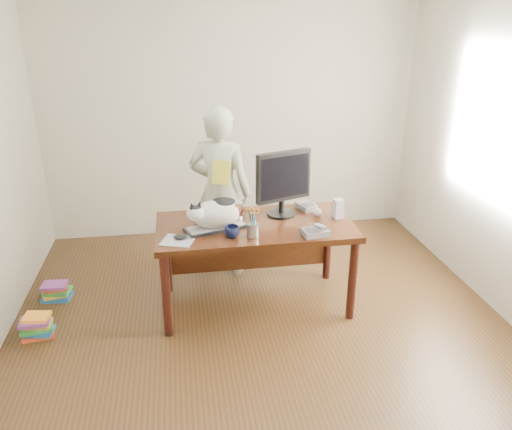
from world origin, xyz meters
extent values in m
plane|color=black|center=(0.00, 0.00, 0.00)|extent=(4.50, 4.50, 0.00)
plane|color=beige|center=(0.00, 2.25, 1.35)|extent=(4.00, 0.00, 4.00)
cube|color=black|center=(0.00, 0.60, 0.72)|extent=(1.60, 0.80, 0.05)
cylinder|color=black|center=(-0.74, 0.26, 0.35)|extent=(0.07, 0.07, 0.70)
cylinder|color=black|center=(0.74, 0.26, 0.35)|extent=(0.07, 0.07, 0.70)
cylinder|color=black|center=(-0.74, 0.94, 0.35)|extent=(0.07, 0.07, 0.70)
cylinder|color=black|center=(0.74, 0.94, 0.35)|extent=(0.07, 0.07, 0.70)
cube|color=black|center=(0.00, 0.96, 0.40)|extent=(1.45, 0.03, 0.50)
cube|color=black|center=(-0.32, 0.55, 0.76)|extent=(0.52, 0.32, 0.02)
cube|color=#A7A7AC|center=(-0.32, 0.55, 0.78)|extent=(0.48, 0.28, 0.01)
ellipsoid|color=silver|center=(-0.32, 0.55, 0.88)|extent=(0.42, 0.33, 0.23)
ellipsoid|color=silver|center=(-0.48, 0.47, 0.92)|extent=(0.17, 0.16, 0.13)
ellipsoid|color=black|center=(-0.48, 0.47, 0.97)|extent=(0.12, 0.11, 0.05)
cone|color=black|center=(-0.51, 0.45, 1.00)|extent=(0.08, 0.08, 0.08)
cone|color=black|center=(-0.45, 0.47, 1.00)|extent=(0.08, 0.07, 0.08)
ellipsoid|color=black|center=(-0.26, 0.57, 0.97)|extent=(0.23, 0.21, 0.05)
cylinder|color=silver|center=(-0.17, 0.65, 0.80)|extent=(0.14, 0.13, 0.05)
cylinder|color=black|center=(0.25, 0.77, 0.76)|extent=(0.31, 0.31, 0.02)
cylinder|color=black|center=(0.25, 0.77, 0.82)|extent=(0.06, 0.06, 0.11)
cube|color=black|center=(0.26, 0.75, 1.10)|extent=(0.49, 0.22, 0.42)
cube|color=black|center=(0.27, 0.72, 1.10)|extent=(0.43, 0.16, 0.35)
cylinder|color=gray|center=(-0.05, 0.37, 0.80)|extent=(0.12, 0.12, 0.10)
cylinder|color=black|center=(-0.07, 0.38, 0.89)|extent=(0.04, 0.03, 0.16)
cylinder|color=#0B3D9E|center=(-0.04, 0.35, 0.89)|extent=(0.03, 0.03, 0.16)
cylinder|color=red|center=(-0.05, 0.39, 0.89)|extent=(0.02, 0.04, 0.16)
cylinder|color=#167028|center=(-0.07, 0.36, 0.89)|extent=(0.02, 0.03, 0.16)
cylinder|color=#B0B1B5|center=(-0.05, 0.36, 0.90)|extent=(0.01, 0.03, 0.12)
cylinder|color=#B0B1B5|center=(-0.04, 0.36, 0.90)|extent=(0.02, 0.02, 0.12)
torus|color=orange|center=(-0.06, 0.36, 0.96)|extent=(0.05, 0.03, 0.05)
torus|color=orange|center=(-0.03, 0.36, 0.96)|extent=(0.05, 0.03, 0.05)
cube|color=#9EA4AA|center=(-0.63, 0.37, 0.75)|extent=(0.29, 0.28, 0.01)
ellipsoid|color=black|center=(-0.61, 0.39, 0.77)|extent=(0.12, 0.10, 0.04)
imported|color=black|center=(-0.21, 0.37, 0.80)|extent=(0.16, 0.16, 0.09)
cube|color=slate|center=(0.42, 0.31, 0.77)|extent=(0.21, 0.17, 0.05)
cube|color=#414143|center=(0.39, 0.30, 0.80)|extent=(0.09, 0.11, 0.01)
cube|color=#B0B1B5|center=(0.47, 0.33, 0.81)|extent=(0.07, 0.17, 0.06)
cube|color=#ACACAE|center=(0.71, 0.63, 0.83)|extent=(0.08, 0.09, 0.16)
sphere|color=silver|center=(0.55, 0.68, 0.79)|extent=(0.07, 0.07, 0.07)
cube|color=#4D1B14|center=(-0.20, 0.86, 0.77)|extent=(0.28, 0.24, 0.04)
cube|color=brown|center=(-0.20, 0.85, 0.80)|extent=(0.27, 0.24, 0.03)
cube|color=white|center=(-0.21, 0.86, 0.83)|extent=(0.18, 0.15, 0.02)
cube|color=slate|center=(0.50, 0.86, 0.77)|extent=(0.19, 0.22, 0.05)
cube|color=#414143|center=(0.51, 0.84, 0.80)|extent=(0.11, 0.11, 0.01)
imported|color=silver|center=(-0.22, 1.26, 0.80)|extent=(0.69, 0.58, 1.61)
cube|color=yellow|center=(-0.22, 1.09, 1.05)|extent=(0.17, 0.14, 0.21)
cube|color=#AB3318|center=(-1.75, 0.40, 0.01)|extent=(0.25, 0.19, 0.03)
cube|color=#1B60A3|center=(-1.74, 0.39, 0.04)|extent=(0.23, 0.18, 0.03)
cube|color=#28882F|center=(-1.76, 0.41, 0.08)|extent=(0.27, 0.22, 0.03)
cube|color=gold|center=(-1.75, 0.40, 0.11)|extent=(0.21, 0.16, 0.03)
cube|color=#71337F|center=(-1.76, 0.39, 0.14)|extent=(0.23, 0.17, 0.03)
cube|color=orange|center=(-1.74, 0.41, 0.17)|extent=(0.21, 0.17, 0.03)
cube|color=#1B60A3|center=(-1.72, 0.95, 0.02)|extent=(0.25, 0.19, 0.03)
cube|color=orange|center=(-1.73, 0.96, 0.05)|extent=(0.22, 0.19, 0.03)
cube|color=#28882F|center=(-1.71, 0.94, 0.08)|extent=(0.24, 0.19, 0.03)
cube|color=#AB3318|center=(-1.72, 0.96, 0.11)|extent=(0.21, 0.16, 0.03)
cube|color=#71337F|center=(-1.73, 0.94, 0.14)|extent=(0.22, 0.17, 0.03)
camera|label=1|loc=(-0.58, -3.09, 2.36)|focal=35.00mm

